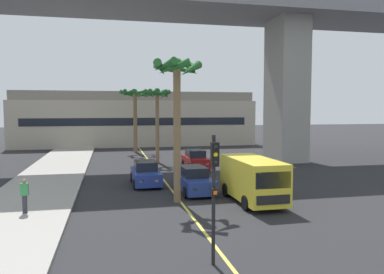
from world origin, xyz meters
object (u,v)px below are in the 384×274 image
(car_queue_front, at_px, (146,174))
(car_queue_third, at_px, (196,160))
(traffic_light_median_near, at_px, (214,182))
(palm_tree_far_median, at_px, (157,101))
(pedestrian_near_crosswalk, at_px, (25,195))
(car_queue_second, at_px, (194,181))
(delivery_van, at_px, (252,179))
(palm_tree_mid_median, at_px, (177,89))
(palm_tree_near_median, at_px, (135,101))

(car_queue_front, relative_size, car_queue_third, 1.00)
(car_queue_front, distance_m, traffic_light_median_near, 13.76)
(palm_tree_far_median, xyz_separation_m, pedestrian_near_crosswalk, (-8.33, -16.59, -4.74))
(pedestrian_near_crosswalk, bearing_deg, car_queue_second, 20.48)
(delivery_van, bearing_deg, car_queue_third, 91.79)
(palm_tree_far_median, relative_size, pedestrian_near_crosswalk, 4.31)
(traffic_light_median_near, height_order, palm_tree_mid_median, palm_tree_mid_median)
(car_queue_front, xyz_separation_m, delivery_van, (5.17, -6.00, 0.57))
(traffic_light_median_near, relative_size, palm_tree_near_median, 0.57)
(pedestrian_near_crosswalk, bearing_deg, car_queue_third, 48.32)
(delivery_van, bearing_deg, palm_tree_near_median, 100.09)
(car_queue_front, distance_m, car_queue_second, 3.96)
(palm_tree_far_median, height_order, pedestrian_near_crosswalk, palm_tree_far_median)
(car_queue_second, distance_m, pedestrian_near_crosswalk, 9.45)
(car_queue_front, xyz_separation_m, palm_tree_far_median, (2.09, 10.31, 5.01))
(car_queue_second, bearing_deg, car_queue_front, 131.25)
(car_queue_third, bearing_deg, palm_tree_mid_median, -107.76)
(car_queue_second, relative_size, palm_tree_mid_median, 0.54)
(car_queue_second, distance_m, car_queue_third, 9.35)
(delivery_van, xyz_separation_m, traffic_light_median_near, (-4.27, -7.59, 1.43))
(car_queue_front, relative_size, traffic_light_median_near, 0.98)
(palm_tree_near_median, bearing_deg, traffic_light_median_near, -89.57)
(car_queue_third, xyz_separation_m, pedestrian_near_crosswalk, (-11.03, -12.39, 0.28))
(car_queue_third, bearing_deg, traffic_light_median_near, -101.19)
(palm_tree_mid_median, bearing_deg, palm_tree_near_median, 91.29)
(palm_tree_near_median, relative_size, palm_tree_mid_median, 0.95)
(car_queue_front, distance_m, delivery_van, 7.94)
(car_queue_third, relative_size, palm_tree_near_median, 0.56)
(traffic_light_median_near, bearing_deg, delivery_van, 60.61)
(delivery_van, bearing_deg, traffic_light_median_near, -119.39)
(car_queue_front, height_order, traffic_light_median_near, traffic_light_median_near)
(palm_tree_near_median, bearing_deg, palm_tree_mid_median, -88.71)
(delivery_van, height_order, palm_tree_near_median, palm_tree_near_median)
(delivery_van, height_order, pedestrian_near_crosswalk, delivery_van)
(car_queue_third, xyz_separation_m, palm_tree_mid_median, (-3.59, -11.21, 5.36))
(delivery_van, relative_size, palm_tree_far_median, 0.76)
(car_queue_third, bearing_deg, car_queue_second, -103.52)
(delivery_van, bearing_deg, car_queue_front, 130.78)
(traffic_light_median_near, xyz_separation_m, palm_tree_mid_median, (0.31, 8.49, 3.37))
(car_queue_second, bearing_deg, traffic_light_median_near, -99.15)
(car_queue_third, bearing_deg, delivery_van, -88.21)
(palm_tree_mid_median, bearing_deg, car_queue_front, 103.29)
(car_queue_second, xyz_separation_m, traffic_light_median_near, (-1.71, -10.61, 1.99))
(car_queue_third, relative_size, traffic_light_median_near, 0.98)
(traffic_light_median_near, bearing_deg, palm_tree_near_median, 90.43)
(car_queue_front, bearing_deg, car_queue_second, -48.75)
(delivery_van, height_order, palm_tree_far_median, palm_tree_far_median)
(delivery_van, distance_m, palm_tree_near_median, 26.24)
(palm_tree_near_median, distance_m, pedestrian_near_crosswalk, 27.07)
(car_queue_second, bearing_deg, delivery_van, -49.69)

